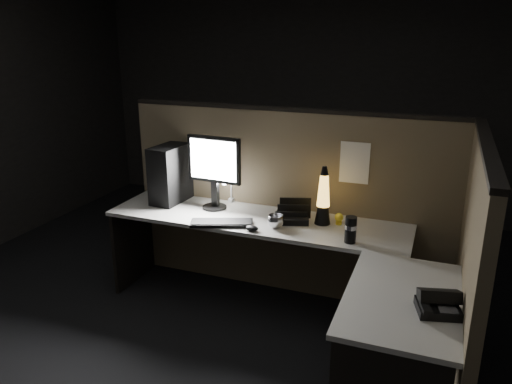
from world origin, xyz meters
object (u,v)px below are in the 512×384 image
(pc_tower, at_px, (173,173))
(keyboard, at_px, (222,223))
(desk_phone, at_px, (438,303))
(lava_lamp, at_px, (323,200))
(monitor, at_px, (214,165))

(pc_tower, relative_size, keyboard, 1.03)
(keyboard, bearing_deg, desk_phone, -45.17)
(pc_tower, bearing_deg, lava_lamp, 0.41)
(keyboard, bearing_deg, lava_lamp, 1.87)
(keyboard, relative_size, desk_phone, 1.87)
(monitor, relative_size, keyboard, 1.28)
(lava_lamp, height_order, desk_phone, lava_lamp)
(pc_tower, xyz_separation_m, desk_phone, (2.12, -1.06, -0.19))
(keyboard, height_order, desk_phone, desk_phone)
(desk_phone, bearing_deg, keyboard, 141.22)
(keyboard, distance_m, desk_phone, 1.66)
(lava_lamp, relative_size, desk_phone, 1.80)
(pc_tower, height_order, keyboard, pc_tower)
(monitor, relative_size, desk_phone, 2.38)
(keyboard, xyz_separation_m, lava_lamp, (0.68, 0.29, 0.17))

